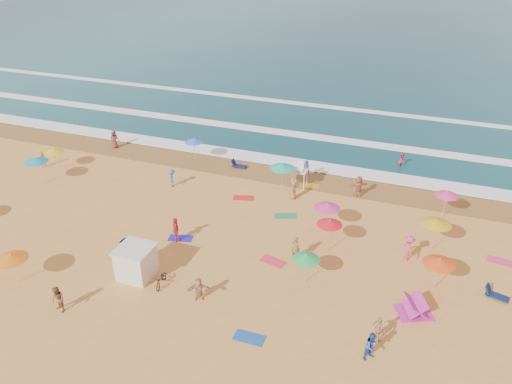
% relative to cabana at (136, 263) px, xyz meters
% --- Properties ---
extents(ground, '(220.00, 220.00, 0.00)m').
position_rel_cabana_xyz_m(ground, '(4.05, 4.56, -1.00)').
color(ground, gold).
rests_on(ground, ground).
extents(ocean, '(220.00, 140.00, 0.18)m').
position_rel_cabana_xyz_m(ocean, '(4.05, 88.56, -1.00)').
color(ocean, '#0C4756').
rests_on(ocean, ground).
extents(wet_sand, '(220.00, 220.00, 0.00)m').
position_rel_cabana_xyz_m(wet_sand, '(4.05, 17.06, -0.99)').
color(wet_sand, olive).
rests_on(wet_sand, ground).
extents(surf_foam, '(200.00, 18.70, 0.05)m').
position_rel_cabana_xyz_m(surf_foam, '(4.05, 25.88, -0.90)').
color(surf_foam, white).
rests_on(surf_foam, ground).
extents(cabana, '(2.00, 2.00, 2.00)m').
position_rel_cabana_xyz_m(cabana, '(0.00, 0.00, 0.00)').
color(cabana, silver).
rests_on(cabana, ground).
extents(cabana_roof, '(2.20, 2.20, 0.12)m').
position_rel_cabana_xyz_m(cabana_roof, '(0.00, 0.00, 1.06)').
color(cabana_roof, silver).
rests_on(cabana_roof, cabana).
extents(bicycle, '(0.80, 1.67, 0.84)m').
position_rel_cabana_xyz_m(bicycle, '(1.90, -0.30, -0.58)').
color(bicycle, black).
rests_on(bicycle, ground).
extents(lifeguard_stand, '(1.20, 1.20, 2.10)m').
position_rel_cabana_xyz_m(lifeguard_stand, '(6.30, 15.34, 0.05)').
color(lifeguard_stand, white).
rests_on(lifeguard_stand, ground).
extents(beach_umbrellas, '(55.41, 29.97, 0.77)m').
position_rel_cabana_xyz_m(beach_umbrellas, '(4.53, 5.44, 1.10)').
color(beach_umbrellas, gold).
rests_on(beach_umbrellas, ground).
extents(loungers, '(57.85, 24.49, 0.34)m').
position_rel_cabana_xyz_m(loungers, '(6.18, 2.22, -0.83)').
color(loungers, '#0D1345').
rests_on(loungers, ground).
extents(towels, '(40.39, 27.87, 0.03)m').
position_rel_cabana_xyz_m(towels, '(6.09, 3.11, -0.98)').
color(towels, '#C44D18').
rests_on(towels, ground).
extents(beachgoers, '(48.31, 27.84, 2.12)m').
position_rel_cabana_xyz_m(beachgoers, '(6.84, 9.34, -0.18)').
color(beachgoers, '#DC376A').
rests_on(beachgoers, ground).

